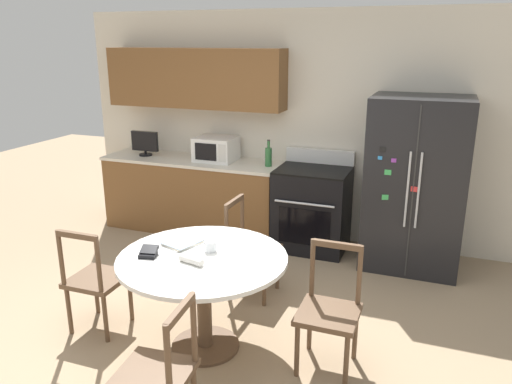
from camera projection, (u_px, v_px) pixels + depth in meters
name	position (u px, v px, depth m)	size (l,w,h in m)	color
ground_plane	(186.00, 350.00, 3.82)	(14.00, 14.00, 0.00)	#9E8466
back_wall	(265.00, 113.00, 5.81)	(5.20, 0.44, 2.60)	silver
kitchen_counter	(194.00, 195.00, 6.11)	(2.20, 0.64, 0.90)	brown
refrigerator	(415.00, 184.00, 5.03)	(0.96, 0.78, 1.75)	black
oven_range	(312.00, 208.00, 5.57)	(0.78, 0.68, 1.08)	black
microwave	(216.00, 149.00, 5.87)	(0.46, 0.39, 0.28)	white
countertop_tv	(145.00, 143.00, 6.11)	(0.35, 0.16, 0.30)	black
counter_bottle	(269.00, 156.00, 5.61)	(0.08, 0.08, 0.30)	#2D6B38
dining_table	(203.00, 274.00, 3.67)	(1.25, 1.25, 0.76)	white
dining_chair_far	(251.00, 250.00, 4.55)	(0.43, 0.43, 0.90)	brown
dining_chair_near	(158.00, 376.00, 2.85)	(0.45, 0.45, 0.90)	brown
dining_chair_right	(329.00, 312.00, 3.52)	(0.42, 0.42, 0.90)	brown
dining_chair_left	(96.00, 280.00, 3.98)	(0.43, 0.43, 0.90)	brown
candle_glass	(210.00, 247.00, 3.71)	(0.09, 0.09, 0.08)	silver
folded_napkin	(191.00, 260.00, 3.51)	(0.20, 0.09, 0.05)	silver
wallet	(149.00, 253.00, 3.63)	(0.15, 0.15, 0.07)	black
mail_stack	(185.00, 242.00, 3.87)	(0.33, 0.37, 0.02)	white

